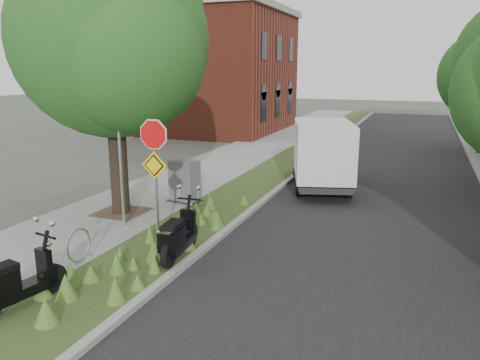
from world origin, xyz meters
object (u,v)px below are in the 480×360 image
Objects in this scene: scooter_near at (9,288)px; utility_cabinet at (185,182)px; sign_assembly at (154,158)px; box_truck at (322,151)px; scooter_far at (176,240)px.

utility_cabinet is at bearing 93.58° from scooter_near.
box_truck is (2.24, 7.68, -0.95)m from sign_assembly.
utility_cabinet reaches higher than scooter_far.
scooter_near is at bearing -106.00° from box_truck.
utility_cabinet reaches higher than scooter_near.
scooter_far is at bearing -64.32° from utility_cabinet.
scooter_near is 1.40× the size of utility_cabinet.
utility_cabinet is at bearing 115.68° from scooter_far.
sign_assembly is at bearing -70.64° from utility_cabinet.
sign_assembly is 4.51m from utility_cabinet.
box_truck is (1.58, 7.97, 0.81)m from scooter_far.
sign_assembly is 1.67× the size of scooter_far.
scooter_far is (0.66, -0.29, -1.76)m from sign_assembly.
scooter_near is at bearing -86.42° from utility_cabinet.
sign_assembly is at bearing -106.26° from box_truck.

